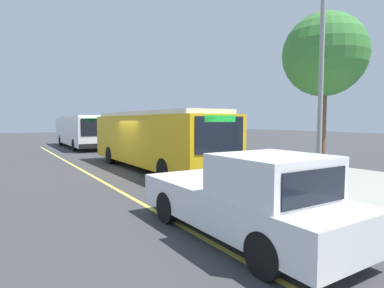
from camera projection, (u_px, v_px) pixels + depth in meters
The scene contains 12 objects.
ground_plane at pixel (134, 171), 16.11m from camera, with size 120.00×120.00×0.00m, color #38383A.
sidewalk_curb at pixel (228, 161), 19.25m from camera, with size 44.00×6.40×0.15m, color gray.
lane_stripe_center at pixel (89, 174), 14.96m from camera, with size 36.00×0.14×0.01m, color #E0D64C.
transit_bus_main at pixel (154, 138), 16.38m from camera, with size 11.29×2.70×2.95m.
transit_bus_second at pixel (80, 130), 30.03m from camera, with size 11.78×2.79×2.95m.
pickup_truck at pixel (247, 199), 6.73m from camera, with size 5.42×2.08×1.85m.
bus_shelter at pixel (218, 130), 19.50m from camera, with size 2.90×1.60×2.48m.
waiting_bench at pixel (215, 151), 19.53m from camera, with size 1.60×0.48×0.95m.
route_sign_post at pixel (218, 131), 16.29m from camera, with size 0.44×0.08×2.80m.
pedestrian_commuter at pixel (226, 146), 17.65m from camera, with size 0.24×0.40×1.69m.
street_tree_near_shelter at pixel (324, 55), 16.31m from camera, with size 4.20×4.20×7.80m.
utility_pole at pixel (321, 96), 10.98m from camera, with size 0.16×0.16×6.40m, color gray.
Camera 1 is at (15.12, -5.91, 2.49)m, focal length 30.04 mm.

